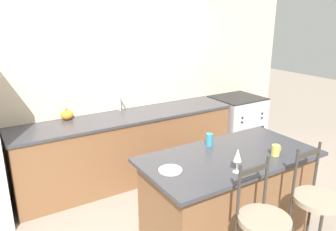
% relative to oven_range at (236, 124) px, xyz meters
% --- Properties ---
extents(ground_plane, '(18.00, 18.00, 0.00)m').
position_rel_oven_range_xyz_m(ground_plane, '(-1.92, -0.35, -0.46)').
color(ground_plane, gray).
extents(wall_back, '(6.00, 0.07, 2.70)m').
position_rel_oven_range_xyz_m(wall_back, '(-1.92, 0.37, 0.89)').
color(wall_back, beige).
rests_on(wall_back, ground_plane).
extents(back_counter, '(3.00, 0.70, 0.92)m').
position_rel_oven_range_xyz_m(back_counter, '(-1.92, 0.03, 0.00)').
color(back_counter, brown).
rests_on(back_counter, ground_plane).
extents(sink_faucet, '(0.02, 0.13, 0.22)m').
position_rel_oven_range_xyz_m(sink_faucet, '(-1.92, 0.24, 0.60)').
color(sink_faucet, '#ADAFB5').
rests_on(sink_faucet, back_counter).
extents(kitchen_island, '(1.72, 0.89, 0.92)m').
position_rel_oven_range_xyz_m(kitchen_island, '(-1.61, -1.64, 0.01)').
color(kitchen_island, brown).
rests_on(kitchen_island, ground_plane).
extents(oven_range, '(0.75, 0.71, 0.92)m').
position_rel_oven_range_xyz_m(oven_range, '(0.00, 0.00, 0.00)').
color(oven_range, '#ADAFB5').
rests_on(oven_range, ground_plane).
extents(bar_stool_far, '(0.39, 0.39, 1.17)m').
position_rel_oven_range_xyz_m(bar_stool_far, '(-1.32, -2.38, 0.17)').
color(bar_stool_far, '#332D28').
rests_on(bar_stool_far, ground_plane).
extents(dinner_plate, '(0.21, 0.21, 0.02)m').
position_rel_oven_range_xyz_m(dinner_plate, '(-2.27, -1.62, 0.47)').
color(dinner_plate, beige).
rests_on(dinner_plate, kitchen_island).
extents(wine_glass, '(0.07, 0.07, 0.21)m').
position_rel_oven_range_xyz_m(wine_glass, '(-1.80, -1.93, 0.61)').
color(wine_glass, white).
rests_on(wine_glass, kitchen_island).
extents(coffee_mug, '(0.11, 0.08, 0.10)m').
position_rel_oven_range_xyz_m(coffee_mug, '(-1.25, -1.87, 0.52)').
color(coffee_mug, '#C1B251').
rests_on(coffee_mug, kitchen_island).
extents(tumbler_cup, '(0.07, 0.07, 0.13)m').
position_rel_oven_range_xyz_m(tumbler_cup, '(-1.64, -1.35, 0.53)').
color(tumbler_cup, teal).
rests_on(tumbler_cup, kitchen_island).
extents(pumpkin_decoration, '(0.15, 0.15, 0.14)m').
position_rel_oven_range_xyz_m(pumpkin_decoration, '(-2.65, 0.25, 0.53)').
color(pumpkin_decoration, orange).
rests_on(pumpkin_decoration, back_counter).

